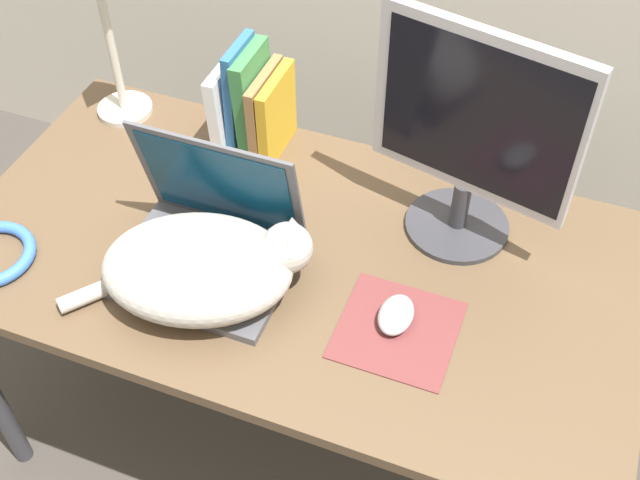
% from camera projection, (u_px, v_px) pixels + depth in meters
% --- Properties ---
extents(desk, '(1.38, 0.74, 0.70)m').
position_uv_depth(desk, '(296.00, 275.00, 1.66)').
color(desk, brown).
rests_on(desk, ground_plane).
extents(laptop, '(0.34, 0.27, 0.27)m').
position_uv_depth(laptop, '(208.00, 242.00, 1.56)').
color(laptop, '#4C4C51').
rests_on(laptop, desk).
extents(cat, '(0.45, 0.35, 0.15)m').
position_uv_depth(cat, '(203.00, 267.00, 1.49)').
color(cat, '#B2ADA3').
rests_on(cat, desk).
extents(external_monitor, '(0.40, 0.21, 0.47)m').
position_uv_depth(external_monitor, '(473.00, 135.00, 1.48)').
color(external_monitor, '#333338').
rests_on(external_monitor, desk).
extents(mousepad, '(0.22, 0.21, 0.00)m').
position_uv_depth(mousepad, '(397.00, 330.00, 1.48)').
color(mousepad, brown).
rests_on(mousepad, desk).
extents(computer_mouse, '(0.06, 0.10, 0.03)m').
position_uv_depth(computer_mouse, '(396.00, 315.00, 1.48)').
color(computer_mouse, '#99999E').
rests_on(computer_mouse, mousepad).
extents(book_row, '(0.14, 0.17, 0.26)m').
position_uv_depth(book_row, '(252.00, 105.00, 1.76)').
color(book_row, white).
rests_on(book_row, desk).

